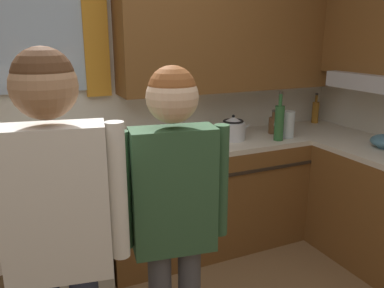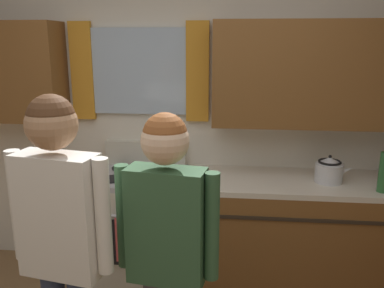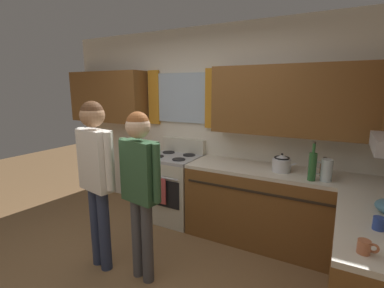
{
  "view_description": "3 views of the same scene",
  "coord_description": "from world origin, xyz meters",
  "px_view_note": "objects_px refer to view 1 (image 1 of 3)",
  "views": [
    {
      "loc": [
        -0.49,
        -1.16,
        1.73
      ],
      "look_at": [
        0.4,
        0.78,
        1.13
      ],
      "focal_mm": 36.84,
      "sensor_mm": 36.0,
      "label": 1
    },
    {
      "loc": [
        0.4,
        -1.39,
        1.91
      ],
      "look_at": [
        0.16,
        0.95,
        1.31
      ],
      "focal_mm": 37.9,
      "sensor_mm": 36.0,
      "label": 2
    },
    {
      "loc": [
        1.67,
        -1.54,
        1.81
      ],
      "look_at": [
        0.47,
        0.63,
        1.31
      ],
      "focal_mm": 25.94,
      "sensor_mm": 36.0,
      "label": 3
    }
  ],
  "objects_px": {
    "water_pitcher": "(287,124)",
    "adult_left": "(57,219)",
    "bottle_wine_green": "(279,122)",
    "stove_oven": "(54,220)",
    "stovetop_kettle": "(233,128)",
    "adult_in_plaid": "(174,203)",
    "bottle_squat_brown": "(273,125)",
    "bottle_oil_amber": "(315,112)"
  },
  "relations": [
    {
      "from": "bottle_squat_brown",
      "to": "adult_left",
      "type": "xyz_separation_m",
      "value": [
        -1.92,
        -1.3,
        0.09
      ]
    },
    {
      "from": "water_pitcher",
      "to": "stovetop_kettle",
      "type": "bearing_deg",
      "value": 165.37
    },
    {
      "from": "bottle_wine_green",
      "to": "water_pitcher",
      "type": "bearing_deg",
      "value": 22.98
    },
    {
      "from": "bottle_squat_brown",
      "to": "adult_left",
      "type": "distance_m",
      "value": 2.32
    },
    {
      "from": "bottle_squat_brown",
      "to": "water_pitcher",
      "type": "distance_m",
      "value": 0.16
    },
    {
      "from": "bottle_squat_brown",
      "to": "bottle_oil_amber",
      "type": "height_order",
      "value": "bottle_oil_amber"
    },
    {
      "from": "adult_in_plaid",
      "to": "water_pitcher",
      "type": "bearing_deg",
      "value": 36.73
    },
    {
      "from": "adult_left",
      "to": "stovetop_kettle",
      "type": "bearing_deg",
      "value": 40.07
    },
    {
      "from": "stove_oven",
      "to": "adult_in_plaid",
      "type": "relative_size",
      "value": 0.68
    },
    {
      "from": "stove_oven",
      "to": "water_pitcher",
      "type": "bearing_deg",
      "value": -4.25
    },
    {
      "from": "bottle_wine_green",
      "to": "stovetop_kettle",
      "type": "relative_size",
      "value": 1.44
    },
    {
      "from": "water_pitcher",
      "to": "adult_left",
      "type": "xyz_separation_m",
      "value": [
        -1.94,
        -1.14,
        0.05
      ]
    },
    {
      "from": "adult_left",
      "to": "stove_oven",
      "type": "bearing_deg",
      "value": 87.06
    },
    {
      "from": "stovetop_kettle",
      "to": "water_pitcher",
      "type": "distance_m",
      "value": 0.46
    },
    {
      "from": "stovetop_kettle",
      "to": "bottle_wine_green",
      "type": "bearing_deg",
      "value": -27.16
    },
    {
      "from": "water_pitcher",
      "to": "adult_in_plaid",
      "type": "relative_size",
      "value": 0.14
    },
    {
      "from": "stovetop_kettle",
      "to": "adult_left",
      "type": "bearing_deg",
      "value": -139.93
    },
    {
      "from": "adult_left",
      "to": "adult_in_plaid",
      "type": "bearing_deg",
      "value": 6.8
    },
    {
      "from": "stovetop_kettle",
      "to": "adult_left",
      "type": "height_order",
      "value": "adult_left"
    },
    {
      "from": "bottle_wine_green",
      "to": "adult_left",
      "type": "relative_size",
      "value": 0.23
    },
    {
      "from": "stove_oven",
      "to": "water_pitcher",
      "type": "xyz_separation_m",
      "value": [
        1.88,
        -0.14,
        0.54
      ]
    },
    {
      "from": "adult_left",
      "to": "bottle_wine_green",
      "type": "bearing_deg",
      "value": 30.92
    },
    {
      "from": "bottle_wine_green",
      "to": "stovetop_kettle",
      "type": "bearing_deg",
      "value": 152.84
    },
    {
      "from": "water_pitcher",
      "to": "adult_in_plaid",
      "type": "bearing_deg",
      "value": -143.27
    },
    {
      "from": "bottle_wine_green",
      "to": "stovetop_kettle",
      "type": "xyz_separation_m",
      "value": [
        -0.33,
        0.17,
        -0.06
      ]
    },
    {
      "from": "adult_in_plaid",
      "to": "bottle_wine_green",
      "type": "bearing_deg",
      "value": 37.78
    },
    {
      "from": "water_pitcher",
      "to": "adult_in_plaid",
      "type": "height_order",
      "value": "adult_in_plaid"
    },
    {
      "from": "bottle_oil_amber",
      "to": "stovetop_kettle",
      "type": "xyz_separation_m",
      "value": [
        -1.05,
        -0.22,
        -0.01
      ]
    },
    {
      "from": "adult_in_plaid",
      "to": "bottle_squat_brown",
      "type": "bearing_deg",
      "value": 40.9
    },
    {
      "from": "bottle_wine_green",
      "to": "adult_in_plaid",
      "type": "height_order",
      "value": "adult_in_plaid"
    },
    {
      "from": "stove_oven",
      "to": "bottle_oil_amber",
      "type": "bearing_deg",
      "value": 4.65
    },
    {
      "from": "water_pitcher",
      "to": "bottle_oil_amber",
      "type": "bearing_deg",
      "value": 29.56
    },
    {
      "from": "bottle_wine_green",
      "to": "adult_left",
      "type": "xyz_separation_m",
      "value": [
        -1.82,
        -1.09,
        0.01
      ]
    },
    {
      "from": "adult_left",
      "to": "adult_in_plaid",
      "type": "xyz_separation_m",
      "value": [
        0.49,
        0.06,
        -0.05
      ]
    },
    {
      "from": "water_pitcher",
      "to": "adult_left",
      "type": "height_order",
      "value": "adult_left"
    },
    {
      "from": "stove_oven",
      "to": "stovetop_kettle",
      "type": "bearing_deg",
      "value": -0.93
    },
    {
      "from": "stovetop_kettle",
      "to": "water_pitcher",
      "type": "relative_size",
      "value": 1.24
    },
    {
      "from": "stovetop_kettle",
      "to": "water_pitcher",
      "type": "height_order",
      "value": "water_pitcher"
    },
    {
      "from": "bottle_oil_amber",
      "to": "water_pitcher",
      "type": "height_order",
      "value": "bottle_oil_amber"
    },
    {
      "from": "stovetop_kettle",
      "to": "stove_oven",
      "type": "bearing_deg",
      "value": 179.07
    },
    {
      "from": "bottle_oil_amber",
      "to": "adult_left",
      "type": "distance_m",
      "value": 2.94
    },
    {
      "from": "stove_oven",
      "to": "adult_in_plaid",
      "type": "height_order",
      "value": "adult_in_plaid"
    }
  ]
}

